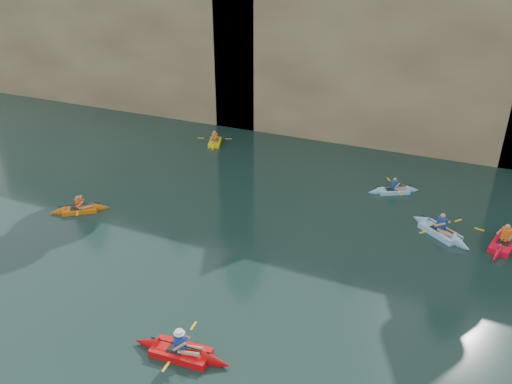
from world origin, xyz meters
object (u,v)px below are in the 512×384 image
at_px(kayaker_ltblue_near, 440,231).
at_px(kayaker_red_far, 504,242).
at_px(main_kayaker, 181,352).
at_px(kayaker_orange, 80,209).

bearing_deg(kayaker_ltblue_near, kayaker_red_far, 40.90).
bearing_deg(kayaker_ltblue_near, main_kayaker, -83.61).
height_order(kayaker_orange, kayaker_red_far, kayaker_red_far).
xyz_separation_m(kayaker_ltblue_near, kayaker_red_far, (2.67, 0.16, -0.00)).
height_order(kayaker_ltblue_near, kayaker_red_far, kayaker_ltblue_near).
relative_size(main_kayaker, kayaker_ltblue_near, 1.09).
relative_size(main_kayaker, kayaker_orange, 1.29).
distance_m(kayaker_ltblue_near, kayaker_red_far, 2.67).
bearing_deg(kayaker_red_far, kayaker_orange, 118.64).
height_order(main_kayaker, kayaker_orange, main_kayaker).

